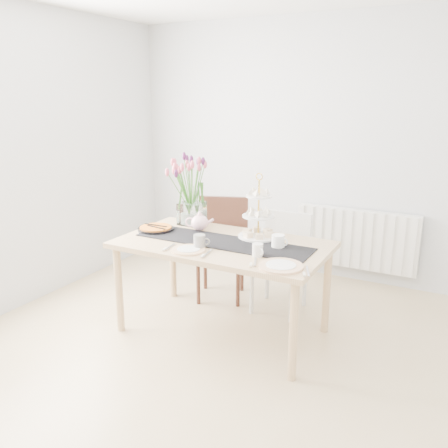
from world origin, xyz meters
The scene contains 15 objects.
room_shell centered at (0.00, 0.00, 1.30)m, with size 4.50×4.50×4.50m.
radiator centered at (0.50, 2.19, 0.45)m, with size 1.20×0.08×0.60m, color white.
dining_table centered at (-0.18, 0.63, 0.67)m, with size 1.60×0.90×0.75m.
chair_brown centered at (-0.54, 1.29, 0.54)m, with size 0.58×0.58×0.92m.
chair_white centered at (0.07, 1.29, 0.49)m, with size 0.43×0.43×0.85m.
table_runner centered at (-0.18, 0.63, 0.75)m, with size 1.40×0.35×0.01m, color black.
tulip_vase centered at (-0.67, 0.97, 1.14)m, with size 0.70×0.70×0.61m.
cake_stand centered at (0.02, 0.86, 0.88)m, with size 0.32×0.32×0.47m.
teapot centered at (-0.49, 0.82, 0.82)m, with size 0.23×0.19×0.15m, color white, non-canonical shape.
cream_jug centered at (0.25, 0.71, 0.80)m, with size 0.10×0.10×0.10m, color white.
tart_tin centered at (-0.82, 0.65, 0.77)m, with size 0.29×0.29×0.04m.
mug_grey centered at (-0.26, 0.43, 0.80)m, with size 0.09×0.09×0.10m, color gray.
mug_white centered at (0.19, 0.46, 0.80)m, with size 0.08×0.08×0.09m, color silver.
plate_left centered at (-0.30, 0.34, 0.76)m, with size 0.25×0.25×0.01m, color silver.
plate_right centered at (0.42, 0.34, 0.76)m, with size 0.30×0.30×0.02m, color silver.
Camera 1 is at (1.46, -2.42, 1.86)m, focal length 38.00 mm.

